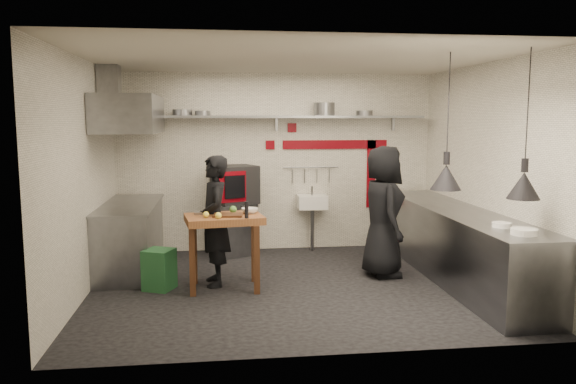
{
  "coord_description": "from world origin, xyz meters",
  "views": [
    {
      "loc": [
        -0.92,
        -6.78,
        2.09
      ],
      "look_at": [
        -0.04,
        0.3,
        1.16
      ],
      "focal_mm": 35.0,
      "sensor_mm": 36.0,
      "label": 1
    }
  ],
  "objects": [
    {
      "name": "counter_left_top",
      "position": [
        -2.15,
        1.05,
        0.92
      ],
      "size": [
        0.76,
        2.0,
        0.03
      ],
      "primitive_type": "cube",
      "color": "slate",
      "rests_on": "counter_left"
    },
    {
      "name": "sink_tap",
      "position": [
        0.55,
        1.92,
        0.96
      ],
      "size": [
        0.03,
        0.03,
        0.14
      ],
      "primitive_type": "cylinder",
      "color": "slate",
      "rests_on": "hand_sink"
    },
    {
      "name": "pan_far_left",
      "position": [
        -1.45,
        1.92,
        2.19
      ],
      "size": [
        0.3,
        0.3,
        0.09
      ],
      "primitive_type": "cylinder",
      "rotation": [
        0.0,
        0.0,
        0.03
      ],
      "color": "slate",
      "rests_on": "back_shelf"
    },
    {
      "name": "chef_left",
      "position": [
        -0.98,
        0.2,
        0.82
      ],
      "size": [
        0.46,
        0.64,
        1.64
      ],
      "primitive_type": "imported",
      "rotation": [
        0.0,
        0.0,
        -1.45
      ],
      "color": "black",
      "rests_on": "floor"
    },
    {
      "name": "wall_front",
      "position": [
        0.0,
        -2.1,
        1.4
      ],
      "size": [
        5.0,
        0.04,
        2.8
      ],
      "primitive_type": "cube",
      "color": "silver",
      "rests_on": "floor"
    },
    {
      "name": "veg_ball",
      "position": [
        -0.75,
        0.14,
        0.97
      ],
      "size": [
        0.12,
        0.12,
        0.09
      ],
      "primitive_type": "sphere",
      "rotation": [
        0.0,
        0.0,
        0.43
      ],
      "color": "#528E38",
      "rests_on": "prep_table"
    },
    {
      "name": "counter_right_top",
      "position": [
        2.15,
        0.0,
        0.92
      ],
      "size": [
        0.76,
        3.9,
        0.03
      ],
      "primitive_type": "cube",
      "color": "slate",
      "rests_on": "counter_right"
    },
    {
      "name": "lemon_b",
      "position": [
        -0.93,
        -0.21,
        0.96
      ],
      "size": [
        0.09,
        0.09,
        0.08
      ],
      "primitive_type": "sphere",
      "rotation": [
        0.0,
        0.0,
        0.14
      ],
      "color": "#FFE947",
      "rests_on": "prep_table"
    },
    {
      "name": "oven_door",
      "position": [
        -0.75,
        1.48,
        1.09
      ],
      "size": [
        0.47,
        0.23,
        0.46
      ],
      "primitive_type": "cube",
      "rotation": [
        0.0,
        0.0,
        0.42
      ],
      "color": "#70020B",
      "rests_on": "combi_oven"
    },
    {
      "name": "steel_tray",
      "position": [
        -1.13,
        0.13,
        0.94
      ],
      "size": [
        0.18,
        0.12,
        0.03
      ],
      "primitive_type": "cube",
      "rotation": [
        0.0,
        0.0,
        -0.01
      ],
      "color": "slate",
      "rests_on": "prep_table"
    },
    {
      "name": "utensil_rail",
      "position": [
        0.55,
        2.06,
        1.32
      ],
      "size": [
        0.9,
        0.02,
        0.02
      ],
      "primitive_type": "cylinder",
      "rotation": [
        0.0,
        1.57,
        0.0
      ],
      "color": "slate",
      "rests_on": "wall_back"
    },
    {
      "name": "extractor_hood",
      "position": [
        -2.1,
        1.05,
        2.15
      ],
      "size": [
        0.78,
        1.6,
        0.5
      ],
      "primitive_type": "cube",
      "color": "slate",
      "rests_on": "ceiling"
    },
    {
      "name": "pepper_mill",
      "position": [
        -0.6,
        -0.22,
        1.02
      ],
      "size": [
        0.06,
        0.06,
        0.2
      ],
      "primitive_type": "cylinder",
      "rotation": [
        0.0,
        0.0,
        -0.33
      ],
      "color": "black",
      "rests_on": "prep_table"
    },
    {
      "name": "plate_stack",
      "position": [
        2.12,
        -1.59,
        0.96
      ],
      "size": [
        0.34,
        0.34,
        0.07
      ],
      "primitive_type": "cylinder",
      "rotation": [
        0.0,
        0.0,
        0.39
      ],
      "color": "white",
      "rests_on": "counter_right_top"
    },
    {
      "name": "wall_right",
      "position": [
        2.5,
        0.0,
        1.4
      ],
      "size": [
        0.04,
        4.2,
        2.8
      ],
      "primitive_type": "cube",
      "color": "silver",
      "rests_on": "floor"
    },
    {
      "name": "hand_sink",
      "position": [
        0.55,
        1.92,
        0.78
      ],
      "size": [
        0.46,
        0.34,
        0.22
      ],
      "primitive_type": "cube",
      "color": "white",
      "rests_on": "wall_back"
    },
    {
      "name": "red_band_horiz",
      "position": [
        0.95,
        2.08,
        1.68
      ],
      "size": [
        1.7,
        0.02,
        0.14
      ],
      "primitive_type": "cube",
      "color": "#70020B",
      "rests_on": "wall_back"
    },
    {
      "name": "cutting_board",
      "position": [
        -0.81,
        -0.05,
        0.93
      ],
      "size": [
        0.38,
        0.28,
        0.02
      ],
      "primitive_type": "cube",
      "rotation": [
        0.0,
        0.0,
        -0.11
      ],
      "color": "#462716",
      "rests_on": "prep_table"
    },
    {
      "name": "prep_table",
      "position": [
        -0.86,
        0.01,
        0.46
      ],
      "size": [
        1.0,
        0.77,
        0.92
      ],
      "primitive_type": null,
      "rotation": [
        0.0,
        0.0,
        0.15
      ],
      "color": "brown",
      "rests_on": "floor"
    },
    {
      "name": "sink_drain",
      "position": [
        0.55,
        1.88,
        0.34
      ],
      "size": [
        0.06,
        0.06,
        0.66
      ],
      "primitive_type": "cylinder",
      "color": "slate",
      "rests_on": "floor"
    },
    {
      "name": "red_band_vert",
      "position": [
        1.55,
        2.08,
        1.2
      ],
      "size": [
        0.14,
        0.02,
        1.1
      ],
      "primitive_type": "cube",
      "color": "#70020B",
      "rests_on": "wall_back"
    },
    {
      "name": "shelf_bracket_mid",
      "position": [
        0.0,
        2.07,
        2.02
      ],
      "size": [
        0.04,
        0.06,
        0.24
      ],
      "primitive_type": "cube",
      "color": "slate",
      "rests_on": "wall_back"
    },
    {
      "name": "lemon_a",
      "position": [
        -1.08,
        -0.14,
        0.96
      ],
      "size": [
        0.09,
        0.09,
        0.07
      ],
      "primitive_type": "sphere",
      "rotation": [
        0.0,
        0.0,
        -0.18
      ],
      "color": "#FFE947",
      "rests_on": "prep_table"
    },
    {
      "name": "small_bowl_right",
      "position": [
        2.1,
        -1.17,
        0.96
      ],
      "size": [
        0.26,
        0.26,
        0.05
      ],
      "primitive_type": "cylinder",
      "rotation": [
        0.0,
        0.0,
        0.33
      ],
      "color": "white",
      "rests_on": "counter_right_top"
    },
    {
      "name": "bowl",
      "position": [
        -0.54,
        0.12,
        0.95
      ],
      "size": [
        0.22,
        0.22,
        0.07
      ],
      "primitive_type": "imported",
      "rotation": [
        0.0,
        0.0,
        0.04
      ],
      "color": "white",
      "rests_on": "prep_table"
    },
    {
      "name": "chef_right",
      "position": [
        1.24,
        0.34,
        0.87
      ],
      "size": [
        0.56,
        0.86,
        1.74
      ],
      "primitive_type": "imported",
      "rotation": [
        0.0,
        0.0,
        1.58
      ],
      "color": "black",
      "rests_on": "floor"
    },
    {
      "name": "red_tile_a",
      "position": [
        0.25,
        2.08,
        1.95
      ],
      "size": [
        0.14,
        0.02,
        0.14
      ],
      "primitive_type": "cube",
      "color": "#70020B",
      "rests_on": "wall_back"
    },
    {
      "name": "shelf_bracket_right",
      "position": [
        1.9,
        2.07,
        2.02
      ],
      "size": [
        0.04,
        0.06,
        0.24
      ],
      "primitive_type": "cube",
      "color": "slate",
      "rests_on": "wall_back"
    },
    {
      "name": "wall_back",
      "position": [
        0.0,
        2.1,
        1.4
      ],
      "size": [
        5.0,
        0.04,
        2.8
      ],
      "primitive_type": "cube",
      "color": "silver",
      "rests_on": "floor"
    },
    {
      "name": "counter_right",
      "position": [
        2.15,
        0.0,
        0.45
      ],
      "size": [
        0.7,
        3.8,
        0.9
      ],
      "primitive_type": "cube",
      "color": "slate",
      "rests_on": "floor"
    },
    {
      "name": "oven_stand",
      "position": [
        -0.71,
        1.78,
        0.4
      ],
      "size": [
        0.78,
        0.75,
        0.8
      ],
      "primitive_type": "cube",
      "rotation": [
        0.0,
        0.0,
        0.42
      ],
      "color": "slate",
      "rests_on": "floor"
    },
    {
      "name": "wall_left",
      "position": [
        -2.5,
        0.0,
        1.4
      ],
      "size": [
        0.04,
        4.2,
        2.8
      ],
      "primitive_type": "cube",
      "color": "silver",
      "rests_on": "floor"
    },
    {
      "name": "shelf_bracket_left",
      "position": [
        -1.9,
        2.07,
        2.02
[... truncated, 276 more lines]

